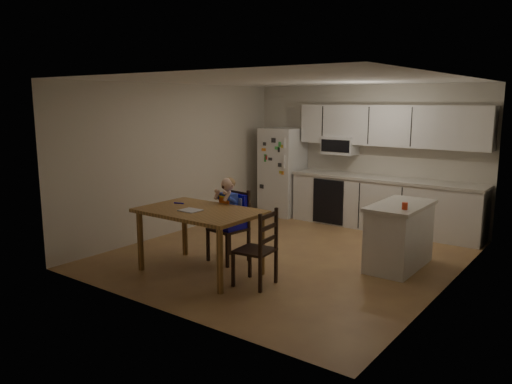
{
  "coord_description": "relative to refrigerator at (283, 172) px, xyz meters",
  "views": [
    {
      "loc": [
        3.81,
        -5.95,
        2.22
      ],
      "look_at": [
        -0.05,
        -0.74,
        1.03
      ],
      "focal_mm": 35.0,
      "sensor_mm": 36.0,
      "label": 1
    }
  ],
  "objects": [
    {
      "name": "red_cup",
      "position": [
        3.21,
        -2.04,
        0.07
      ],
      "size": [
        0.07,
        0.07,
        0.09
      ],
      "primitive_type": "cylinder",
      "color": "red",
      "rests_on": "kitchen_island"
    },
    {
      "name": "room",
      "position": [
        1.55,
        -1.67,
        0.4
      ],
      "size": [
        4.52,
        5.01,
        2.51
      ],
      "color": "brown",
      "rests_on": "ground"
    },
    {
      "name": "chair_booster",
      "position": [
        1.04,
        -2.87,
        -0.13
      ],
      "size": [
        0.5,
        0.5,
        1.19
      ],
      "rotation": [
        0.0,
        0.0,
        -0.14
      ],
      "color": "black",
      "rests_on": "ground"
    },
    {
      "name": "kitchen_run",
      "position": [
        2.05,
        0.09,
        0.03
      ],
      "size": [
        3.37,
        0.62,
        2.15
      ],
      "color": "silver",
      "rests_on": "ground"
    },
    {
      "name": "chair_side",
      "position": [
        1.98,
        -3.43,
        -0.31
      ],
      "size": [
        0.46,
        0.46,
        0.95
      ],
      "rotation": [
        0.0,
        0.0,
        -1.47
      ],
      "color": "black",
      "rests_on": "ground"
    },
    {
      "name": "napkin",
      "position": [
        0.98,
        -3.6,
        -0.01
      ],
      "size": [
        0.26,
        0.22,
        0.01
      ],
      "primitive_type": "cube",
      "color": "silver",
      "rests_on": "dining_table"
    },
    {
      "name": "refrigerator",
      "position": [
        0.0,
        0.0,
        0.0
      ],
      "size": [
        0.72,
        0.7,
        1.7
      ],
      "primitive_type": "cube",
      "color": "silver",
      "rests_on": "ground"
    },
    {
      "name": "kitchen_island",
      "position": [
        3.05,
        -1.74,
        -0.41
      ],
      "size": [
        0.62,
        1.18,
        0.87
      ],
      "color": "silver",
      "rests_on": "ground"
    },
    {
      "name": "dining_table",
      "position": [
        1.04,
        -3.49,
        -0.13
      ],
      "size": [
        1.56,
        1.01,
        0.84
      ],
      "color": "brown",
      "rests_on": "ground"
    },
    {
      "name": "toddler_spoon",
      "position": [
        0.53,
        -3.38,
        -0.0
      ],
      "size": [
        0.12,
        0.06,
        0.02
      ],
      "primitive_type": "cylinder",
      "rotation": [
        0.0,
        1.57,
        0.35
      ],
      "color": "#0E09B7",
      "rests_on": "dining_table"
    }
  ]
}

